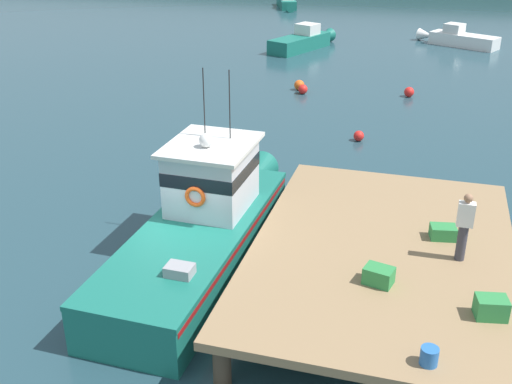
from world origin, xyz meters
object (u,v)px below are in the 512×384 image
(crate_stack_near_edge, at_px, (379,276))
(mooring_buoy_inshore, at_px, (409,92))
(moored_boat_off_the_point, at_px, (303,41))
(moored_boat_near_channel, at_px, (458,38))
(moored_boat_outer_mooring, at_px, (287,3))
(mooring_buoy_channel_marker, at_px, (303,89))
(main_fishing_boat, at_px, (204,224))
(mooring_buoy_outer, at_px, (359,136))
(deckhand_by_the_boat, at_px, (464,226))
(crate_stack_mid_dock, at_px, (491,307))
(bait_bucket, at_px, (429,356))
(crate_single_by_cleat, at_px, (443,232))
(mooring_buoy_spare_mooring, at_px, (299,85))

(crate_stack_near_edge, bearing_deg, mooring_buoy_inshore, 91.24)
(moored_boat_off_the_point, distance_m, mooring_buoy_inshore, 11.93)
(mooring_buoy_inshore, bearing_deg, moored_boat_off_the_point, 127.61)
(moored_boat_near_channel, height_order, moored_boat_outer_mooring, moored_boat_near_channel)
(moored_boat_off_the_point, bearing_deg, mooring_buoy_channel_marker, -77.97)
(mooring_buoy_inshore, bearing_deg, main_fishing_boat, -103.94)
(mooring_buoy_outer, bearing_deg, mooring_buoy_inshore, 77.60)
(mooring_buoy_channel_marker, bearing_deg, deckhand_by_the_boat, -66.61)
(crate_stack_near_edge, xyz_separation_m, moored_boat_outer_mooring, (-12.82, 45.22, -0.94))
(moored_boat_outer_mooring, height_order, mooring_buoy_outer, moored_boat_outer_mooring)
(crate_stack_mid_dock, relative_size, mooring_buoy_inshore, 1.24)
(bait_bucket, height_order, moored_boat_near_channel, bait_bucket)
(crate_single_by_cleat, bearing_deg, mooring_buoy_spare_mooring, 113.60)
(mooring_buoy_outer, bearing_deg, crate_stack_near_edge, -80.87)
(moored_boat_off_the_point, relative_size, mooring_buoy_spare_mooring, 11.84)
(moored_boat_outer_mooring, distance_m, mooring_buoy_inshore, 29.07)
(crate_stack_mid_dock, relative_size, moored_boat_off_the_point, 0.10)
(crate_stack_mid_dock, xyz_separation_m, mooring_buoy_spare_mooring, (-8.03, 19.24, -1.16))
(crate_stack_near_edge, distance_m, mooring_buoy_channel_marker, 18.89)
(crate_stack_near_edge, xyz_separation_m, moored_boat_off_the_point, (-7.69, 28.38, -0.86))
(bait_bucket, bearing_deg, crate_stack_mid_dock, 57.83)
(mooring_buoy_outer, xyz_separation_m, mooring_buoy_inshore, (1.52, 6.92, 0.03))
(moored_boat_off_the_point, xyz_separation_m, moored_boat_outer_mooring, (-5.13, 16.84, -0.08))
(crate_stack_mid_dock, distance_m, mooring_buoy_inshore, 19.74)
(mooring_buoy_outer, bearing_deg, deckhand_by_the_boat, -71.10)
(moored_boat_outer_mooring, xyz_separation_m, mooring_buoy_spare_mooring, (7.01, -26.57, -0.20))
(moored_boat_near_channel, relative_size, moored_boat_outer_mooring, 1.03)
(crate_stack_mid_dock, bearing_deg, crate_stack_near_edge, 165.10)
(moored_boat_off_the_point, xyz_separation_m, mooring_buoy_spare_mooring, (1.88, -9.73, -0.28))
(main_fishing_boat, bearing_deg, crate_stack_mid_dock, -19.81)
(mooring_buoy_inshore, bearing_deg, crate_stack_mid_dock, -82.32)
(moored_boat_near_channel, bearing_deg, crate_stack_near_edge, -93.45)
(main_fishing_boat, distance_m, crate_stack_near_edge, 5.02)
(main_fishing_boat, xyz_separation_m, moored_boat_outer_mooring, (-8.18, 43.34, -0.55))
(crate_stack_near_edge, distance_m, moored_boat_outer_mooring, 47.01)
(main_fishing_boat, xyz_separation_m, crate_stack_mid_dock, (6.86, -2.47, 0.41))
(crate_stack_near_edge, distance_m, mooring_buoy_inshore, 18.97)
(crate_stack_mid_dock, xyz_separation_m, moored_boat_outer_mooring, (-15.04, 45.81, -0.96))
(crate_stack_mid_dock, relative_size, deckhand_by_the_boat, 0.37)
(bait_bucket, distance_m, deckhand_by_the_boat, 3.96)
(crate_single_by_cleat, relative_size, moored_boat_off_the_point, 0.10)
(crate_single_by_cleat, relative_size, mooring_buoy_channel_marker, 1.30)
(main_fishing_boat, bearing_deg, bait_bucket, -36.29)
(crate_stack_near_edge, relative_size, mooring_buoy_inshore, 1.24)
(crate_stack_mid_dock, xyz_separation_m, mooring_buoy_inshore, (-2.63, 19.53, -1.17))
(moored_boat_outer_mooring, bearing_deg, mooring_buoy_outer, -71.85)
(bait_bucket, relative_size, moored_boat_off_the_point, 0.06)
(crate_stack_mid_dock, bearing_deg, deckhand_by_the_boat, 104.83)
(crate_stack_near_edge, xyz_separation_m, deckhand_by_the_boat, (1.67, 1.51, 0.67))
(mooring_buoy_channel_marker, distance_m, mooring_buoy_inshore, 5.15)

